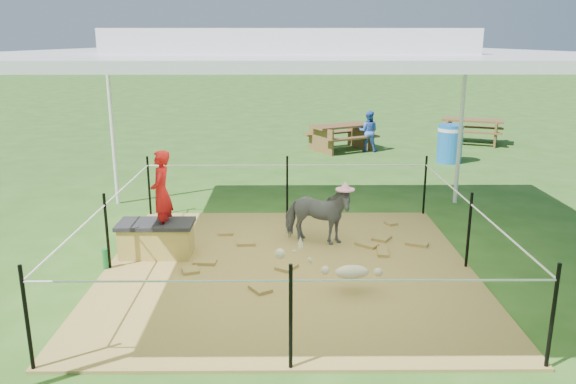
{
  "coord_description": "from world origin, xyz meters",
  "views": [
    {
      "loc": [
        -0.06,
        -6.59,
        2.8
      ],
      "look_at": [
        0.0,
        0.6,
        0.85
      ],
      "focal_mm": 35.0,
      "sensor_mm": 36.0,
      "label": 1
    }
  ],
  "objects_px": {
    "woman": "(161,185)",
    "picnic_table_near": "(341,138)",
    "picnic_table_far": "(472,131)",
    "green_bottle": "(105,259)",
    "straw_bale": "(157,240)",
    "foal": "(352,269)",
    "distant_person": "(368,131)",
    "trash_barrel": "(450,144)",
    "pony": "(317,215)"
  },
  "relations": [
    {
      "from": "woman",
      "to": "picnic_table_near",
      "type": "distance_m",
      "value": 8.16
    },
    {
      "from": "woman",
      "to": "picnic_table_near",
      "type": "bearing_deg",
      "value": 157.8
    },
    {
      "from": "picnic_table_near",
      "to": "picnic_table_far",
      "type": "xyz_separation_m",
      "value": [
        3.77,
        1.0,
        0.0
      ]
    },
    {
      "from": "woman",
      "to": "green_bottle",
      "type": "bearing_deg",
      "value": -55.12
    },
    {
      "from": "picnic_table_far",
      "to": "picnic_table_near",
      "type": "bearing_deg",
      "value": -142.71
    },
    {
      "from": "woman",
      "to": "picnic_table_far",
      "type": "xyz_separation_m",
      "value": [
        6.86,
        8.52,
        -0.65
      ]
    },
    {
      "from": "straw_bale",
      "to": "picnic_table_near",
      "type": "bearing_deg",
      "value": 66.97
    },
    {
      "from": "woman",
      "to": "foal",
      "type": "relative_size",
      "value": 1.14
    },
    {
      "from": "picnic_table_near",
      "to": "distant_person",
      "type": "bearing_deg",
      "value": -41.99
    },
    {
      "from": "foal",
      "to": "picnic_table_far",
      "type": "distance_m",
      "value": 10.67
    },
    {
      "from": "woman",
      "to": "foal",
      "type": "distance_m",
      "value": 2.71
    },
    {
      "from": "trash_barrel",
      "to": "distant_person",
      "type": "xyz_separation_m",
      "value": [
        -1.72,
        1.4,
        0.08
      ]
    },
    {
      "from": "pony",
      "to": "foal",
      "type": "xyz_separation_m",
      "value": [
        0.31,
        -1.58,
        -0.14
      ]
    },
    {
      "from": "green_bottle",
      "to": "picnic_table_near",
      "type": "bearing_deg",
      "value": 64.82
    },
    {
      "from": "straw_bale",
      "to": "trash_barrel",
      "type": "xyz_separation_m",
      "value": [
        5.6,
        5.96,
        0.21
      ]
    },
    {
      "from": "woman",
      "to": "distant_person",
      "type": "bearing_deg",
      "value": 153.0
    },
    {
      "from": "trash_barrel",
      "to": "pony",
      "type": "bearing_deg",
      "value": -121.94
    },
    {
      "from": "green_bottle",
      "to": "picnic_table_far",
      "type": "bearing_deg",
      "value": 50.06
    },
    {
      "from": "green_bottle",
      "to": "trash_barrel",
      "type": "distance_m",
      "value": 8.89
    },
    {
      "from": "straw_bale",
      "to": "pony",
      "type": "relative_size",
      "value": 0.94
    },
    {
      "from": "straw_bale",
      "to": "distant_person",
      "type": "xyz_separation_m",
      "value": [
        3.88,
        7.36,
        0.29
      ]
    },
    {
      "from": "pony",
      "to": "trash_barrel",
      "type": "distance_m",
      "value": 6.52
    },
    {
      "from": "trash_barrel",
      "to": "picnic_table_far",
      "type": "relative_size",
      "value": 0.55
    },
    {
      "from": "foal",
      "to": "trash_barrel",
      "type": "xyz_separation_m",
      "value": [
        3.14,
        7.11,
        0.15
      ]
    },
    {
      "from": "pony",
      "to": "picnic_table_near",
      "type": "height_order",
      "value": "pony"
    },
    {
      "from": "woman",
      "to": "distant_person",
      "type": "relative_size",
      "value": 1.05
    },
    {
      "from": "woman",
      "to": "green_bottle",
      "type": "xyz_separation_m",
      "value": [
        -0.65,
        -0.45,
        -0.84
      ]
    },
    {
      "from": "foal",
      "to": "distant_person",
      "type": "bearing_deg",
      "value": 75.86
    },
    {
      "from": "straw_bale",
      "to": "distant_person",
      "type": "height_order",
      "value": "distant_person"
    },
    {
      "from": "straw_bale",
      "to": "green_bottle",
      "type": "distance_m",
      "value": 0.71
    },
    {
      "from": "green_bottle",
      "to": "distant_person",
      "type": "distance_m",
      "value": 8.99
    },
    {
      "from": "woman",
      "to": "picnic_table_near",
      "type": "relative_size",
      "value": 0.69
    },
    {
      "from": "straw_bale",
      "to": "distant_person",
      "type": "relative_size",
      "value": 0.88
    },
    {
      "from": "straw_bale",
      "to": "woman",
      "type": "bearing_deg",
      "value": 0.0
    },
    {
      "from": "picnic_table_far",
      "to": "foal",
      "type": "bearing_deg",
      "value": -92.6
    },
    {
      "from": "green_bottle",
      "to": "foal",
      "type": "height_order",
      "value": "foal"
    },
    {
      "from": "trash_barrel",
      "to": "picnic_table_near",
      "type": "height_order",
      "value": "trash_barrel"
    },
    {
      "from": "foal",
      "to": "distant_person",
      "type": "distance_m",
      "value": 8.63
    },
    {
      "from": "foal",
      "to": "picnic_table_far",
      "type": "relative_size",
      "value": 0.6
    },
    {
      "from": "straw_bale",
      "to": "picnic_table_far",
      "type": "relative_size",
      "value": 0.57
    },
    {
      "from": "picnic_table_near",
      "to": "picnic_table_far",
      "type": "height_order",
      "value": "picnic_table_far"
    },
    {
      "from": "straw_bale",
      "to": "trash_barrel",
      "type": "bearing_deg",
      "value": 46.82
    },
    {
      "from": "distant_person",
      "to": "picnic_table_far",
      "type": "bearing_deg",
      "value": -146.78
    },
    {
      "from": "trash_barrel",
      "to": "woman",
      "type": "bearing_deg",
      "value": -132.67
    },
    {
      "from": "woman",
      "to": "trash_barrel",
      "type": "height_order",
      "value": "woman"
    },
    {
      "from": "woman",
      "to": "pony",
      "type": "xyz_separation_m",
      "value": [
        2.05,
        0.43,
        -0.55
      ]
    },
    {
      "from": "woman",
      "to": "picnic_table_far",
      "type": "relative_size",
      "value": 0.68
    },
    {
      "from": "woman",
      "to": "picnic_table_far",
      "type": "height_order",
      "value": "woman"
    },
    {
      "from": "green_bottle",
      "to": "pony",
      "type": "height_order",
      "value": "pony"
    },
    {
      "from": "trash_barrel",
      "to": "picnic_table_near",
      "type": "relative_size",
      "value": 0.56
    }
  ]
}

